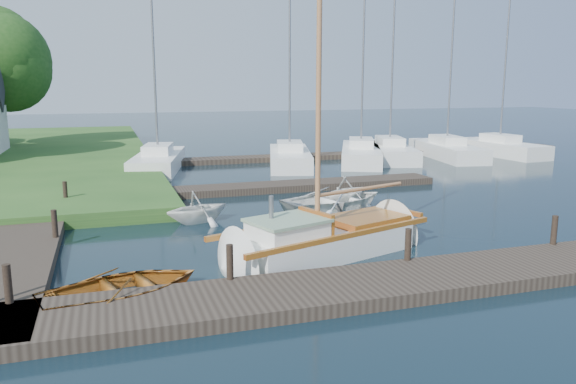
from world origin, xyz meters
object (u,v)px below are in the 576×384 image
object	(u,v)px
mooring_post_2	(408,244)
marina_boat_4	(390,150)
marina_boat_0	(158,160)
tender_d	(347,189)
marina_boat_3	(361,152)
tender_b	(197,205)
mooring_post_0	(8,284)
sailboat	(327,242)
mooring_post_5	(65,192)
marina_boat_2	(290,156)
mooring_post_3	(554,230)
mooring_post_1	(230,262)
marina_boat_6	(500,147)
mooring_post_4	(55,224)
dinghy	(122,283)
marina_boat_5	(447,149)
tender_c	(335,197)

from	to	relation	value
mooring_post_2	marina_boat_4	world-z (taller)	marina_boat_4
marina_boat_0	tender_d	bearing A→B (deg)	-139.02
marina_boat_3	marina_boat_4	size ratio (longest dim) A/B	1.24
tender_b	marina_boat_3	size ratio (longest dim) A/B	0.19
mooring_post_0	sailboat	bearing A→B (deg)	14.63
mooring_post_5	mooring_post_0	bearing A→B (deg)	-92.86
mooring_post_5	marina_boat_2	size ratio (longest dim) A/B	0.08
mooring_post_2	mooring_post_3	size ratio (longest dim) A/B	1.00
marina_boat_2	mooring_post_1	bearing A→B (deg)	173.99
marina_boat_6	mooring_post_4	bearing A→B (deg)	113.61
marina_boat_0	marina_boat_4	xyz separation A→B (m)	(14.18, 0.19, -0.02)
dinghy	marina_boat_2	size ratio (longest dim) A/B	0.33
marina_boat_5	tender_b	bearing A→B (deg)	134.48
mooring_post_1	marina_boat_0	world-z (taller)	marina_boat_0
tender_c	marina_boat_3	world-z (taller)	marina_boat_3
mooring_post_0	sailboat	size ratio (longest dim) A/B	0.08
mooring_post_0	marina_boat_4	bearing A→B (deg)	45.76
mooring_post_2	marina_boat_2	world-z (taller)	marina_boat_2
dinghy	marina_boat_3	world-z (taller)	marina_boat_3
tender_c	marina_boat_6	bearing A→B (deg)	-67.69
sailboat	mooring_post_0	bearing A→B (deg)	176.26
tender_c	marina_boat_0	world-z (taller)	marina_boat_0
mooring_post_5	marina_boat_5	world-z (taller)	marina_boat_5
sailboat	mooring_post_2	bearing A→B (deg)	-74.57
sailboat	tender_b	size ratio (longest dim) A/B	4.37
mooring_post_2	marina_boat_3	distance (m)	20.38
mooring_post_4	marina_boat_2	bearing A→B (deg)	49.52
dinghy	tender_c	world-z (taller)	tender_c
mooring_post_1	marina_boat_6	bearing A→B (deg)	40.35
marina_boat_0	marina_boat_6	world-z (taller)	marina_boat_0
mooring_post_5	tender_d	bearing A→B (deg)	-12.33
tender_b	mooring_post_4	bearing A→B (deg)	92.13
marina_boat_2	marina_boat_3	world-z (taller)	marina_boat_3
mooring_post_4	marina_boat_0	distance (m)	14.80
mooring_post_0	mooring_post_3	bearing A→B (deg)	0.00
marina_boat_0	tender_b	bearing A→B (deg)	-166.37
marina_boat_3	marina_boat_0	bearing A→B (deg)	112.85
mooring_post_0	mooring_post_5	size ratio (longest dim) A/B	1.00
mooring_post_0	tender_d	world-z (taller)	tender_d
mooring_post_5	tender_b	bearing A→B (deg)	-37.12
tender_b	marina_boat_2	xyz separation A→B (m)	(7.15, 11.76, -0.02)
mooring_post_0	marina_boat_4	size ratio (longest dim) A/B	0.08
dinghy	marina_boat_4	bearing A→B (deg)	-57.94
tender_b	mooring_post_2	bearing A→B (deg)	-167.63
mooring_post_3	marina_boat_6	bearing A→B (deg)	55.03
mooring_post_3	mooring_post_0	bearing A→B (deg)	180.00
mooring_post_3	marina_boat_4	bearing A→B (deg)	74.50
mooring_post_4	tender_b	bearing A→B (deg)	21.53
mooring_post_5	marina_boat_2	distance (m)	14.28
marina_boat_2	marina_boat_5	world-z (taller)	marina_boat_5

